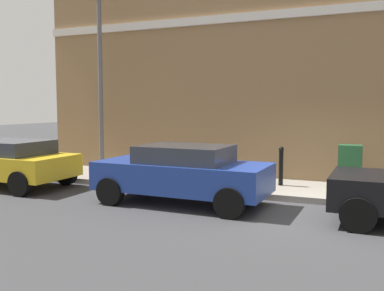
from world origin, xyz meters
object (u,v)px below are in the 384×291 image
at_px(bollard_near_cabinet, 281,165).
at_px(lamppost, 100,73).
at_px(car_yellow, 5,161).
at_px(car_blue, 183,173).
at_px(bollard_far_kerb, 216,167).
at_px(utility_cabinet, 350,170).

relative_size(bollard_near_cabinet, lamppost, 0.18).
bearing_deg(car_yellow, lamppost, -120.88).
distance_m(car_yellow, bollard_near_cabinet, 7.63).
distance_m(car_blue, bollard_far_kerb, 1.42).
xyz_separation_m(bollard_near_cabinet, bollard_far_kerb, (-1.04, 1.45, 0.00)).
bearing_deg(bollard_far_kerb, bollard_near_cabinet, -54.32).
distance_m(bollard_far_kerb, lamppost, 5.14).
bearing_deg(lamppost, bollard_near_cabinet, -90.67).
bearing_deg(lamppost, car_yellow, 148.92).
bearing_deg(car_blue, utility_cabinet, -145.51).
xyz_separation_m(car_blue, car_yellow, (0.01, 5.47, -0.02)).
distance_m(utility_cabinet, bollard_near_cabinet, 1.73).
height_order(utility_cabinet, bollard_near_cabinet, utility_cabinet).
bearing_deg(bollard_near_cabinet, bollard_far_kerb, 125.68).
bearing_deg(bollard_near_cabinet, lamppost, 89.33).
xyz_separation_m(car_yellow, bollard_near_cabinet, (2.41, -7.23, -0.00)).
bearing_deg(bollard_far_kerb, utility_cabinet, -73.50).
height_order(utility_cabinet, lamppost, lamppost).
relative_size(car_yellow, lamppost, 0.70).
height_order(bollard_near_cabinet, bollard_far_kerb, same).
bearing_deg(car_blue, bollard_far_kerb, -101.96).
height_order(car_yellow, lamppost, lamppost).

